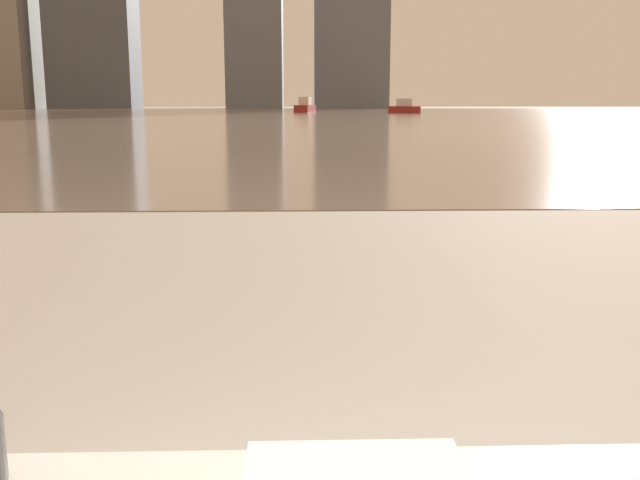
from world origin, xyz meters
TOP-DOWN VIEW (x-y plane):
  - harbor_water at (0.00, 62.00)m, footprint 180.00×110.00m
  - harbor_boat_1 at (10.25, 69.58)m, footprint 2.77×3.81m
  - harbor_boat_2 at (0.74, 73.77)m, footprint 2.33×4.34m

SIDE VIEW (x-z plane):
  - harbor_water at x=0.00m, z-range 0.00..0.01m
  - harbor_boat_1 at x=10.25m, z-range -0.19..1.17m
  - harbor_boat_2 at x=0.74m, z-range -0.22..1.33m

